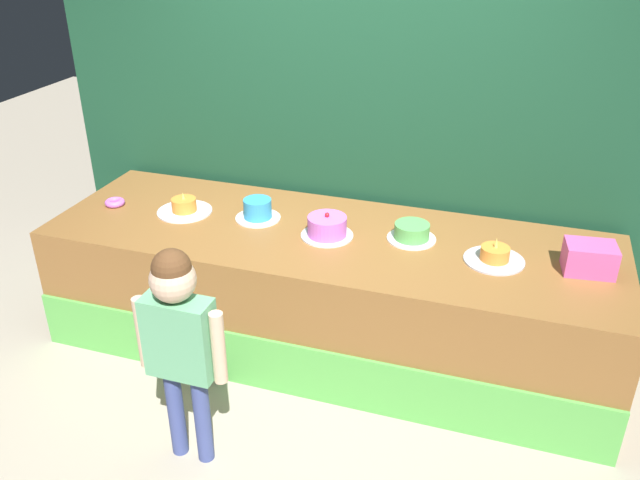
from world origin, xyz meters
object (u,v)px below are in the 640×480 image
object	(u,v)px
cake_left	(258,210)
cake_center	(327,227)
cake_far_right	(495,256)
pink_box	(589,258)
donut	(115,202)
cake_far_left	(184,207)
child_figure	(179,331)
cake_right	(412,232)

from	to	relation	value
cake_left	cake_center	bearing A→B (deg)	-11.05
cake_far_right	pink_box	bearing A→B (deg)	4.57
donut	pink_box	bearing A→B (deg)	0.95
donut	cake_far_right	xyz separation A→B (m)	(2.35, 0.01, 0.01)
cake_far_left	cake_far_right	xyz separation A→B (m)	(1.88, -0.04, -0.00)
child_figure	cake_right	size ratio (longest dim) A/B	4.17
donut	cake_left	world-z (taller)	cake_left
cake_left	cake_right	distance (m)	0.94
pink_box	cake_far_right	distance (m)	0.47
pink_box	cake_center	size ratio (longest dim) A/B	0.84
pink_box	cake_far_right	world-z (taller)	pink_box
pink_box	cake_left	distance (m)	1.88
child_figure	cake_left	world-z (taller)	child_figure
cake_left	cake_far_left	bearing A→B (deg)	-173.41
cake_far_left	cake_left	distance (m)	0.47
cake_far_left	cake_left	world-z (taller)	cake_far_left
pink_box	donut	size ratio (longest dim) A/B	2.04
donut	cake_left	distance (m)	0.95
pink_box	cake_left	size ratio (longest dim) A/B	0.92
child_figure	donut	bearing A→B (deg)	134.32
donut	cake_center	bearing A→B (deg)	0.37
cake_center	cake_far_right	distance (m)	0.94
donut	cake_far_left	world-z (taller)	cake_far_left
cake_right	cake_far_right	distance (m)	0.48
cake_right	pink_box	bearing A→B (deg)	-4.47
cake_far_left	cake_right	distance (m)	1.41
cake_left	cake_center	xyz separation A→B (m)	(0.47, -0.09, 0.00)
cake_center	cake_far_left	bearing A→B (deg)	177.71
child_figure	pink_box	size ratio (longest dim) A/B	4.61
donut	cake_far_right	world-z (taller)	cake_far_right
pink_box	cake_right	size ratio (longest dim) A/B	0.90
donut	cake_far_right	size ratio (longest dim) A/B	0.38
cake_left	child_figure	bearing A→B (deg)	-84.49
child_figure	cake_center	distance (m)	1.15
donut	child_figure	bearing A→B (deg)	-45.68
cake_far_left	cake_right	size ratio (longest dim) A/B	1.21
donut	cake_left	size ratio (longest dim) A/B	0.45
cake_right	cake_far_left	bearing A→B (deg)	-177.01
cake_right	cake_left	bearing A→B (deg)	-178.82
pink_box	cake_center	bearing A→B (deg)	-178.47
pink_box	donut	world-z (taller)	pink_box
cake_center	pink_box	bearing A→B (deg)	1.53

